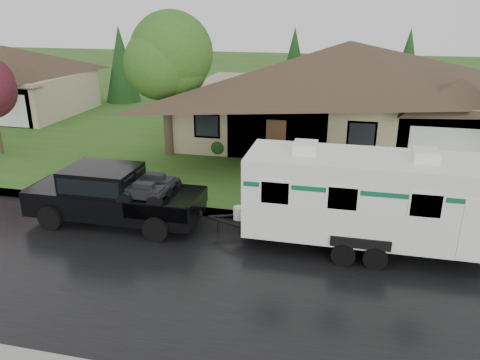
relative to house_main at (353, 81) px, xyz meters
The scene contains 10 objects.
ground 14.48m from the house_main, 99.41° to the right, with size 140.00×140.00×0.00m, color #30551A.
road 16.40m from the house_main, 98.24° to the right, with size 140.00×8.00×0.01m, color black.
curb 12.32m from the house_main, 101.19° to the right, with size 140.00×0.50×0.15m, color gray.
lawn 4.36m from the house_main, 153.11° to the left, with size 140.00×26.00×0.15m, color #30551A.
house_main is the anchor object (origin of this frame).
house_far 24.17m from the house_main, behind, with size 10.80×8.64×5.80m.
tree_left_green 10.55m from the house_main, 151.68° to the right, with size 4.20×4.20×6.96m.
shrub_row 5.42m from the house_main, 93.69° to the right, with size 13.60×1.00×1.00m.
pickup_truck 15.66m from the house_main, 122.33° to the right, with size 6.32×2.40×2.11m.
travel_trailer 13.19m from the house_main, 87.61° to the right, with size 7.80×2.74×3.50m.
Camera 1 is at (2.14, -13.49, 7.49)m, focal length 35.00 mm.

